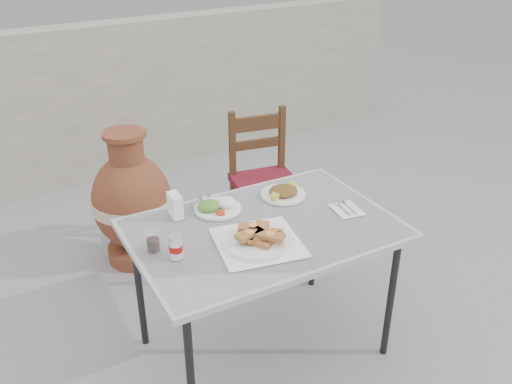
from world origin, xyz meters
TOP-DOWN VIEW (x-y plane):
  - ground at (0.00, 0.00)m, footprint 80.00×80.00m
  - cafe_table at (0.06, 0.07)m, footprint 1.21×0.87m
  - pide_plate at (-0.03, -0.03)m, footprint 0.42×0.42m
  - salad_rice_plate at (-0.04, 0.31)m, footprint 0.22×0.22m
  - salad_chopped_plate at (0.30, 0.26)m, footprint 0.22×0.22m
  - soda_can at (-0.36, 0.06)m, footprint 0.06×0.06m
  - cola_glass at (-0.42, 0.16)m, footprint 0.06×0.06m
  - napkin_holder at (-0.22, 0.36)m, footprint 0.06×0.10m
  - condiment_caddy at (-0.07, 0.38)m, footprint 0.11×0.10m
  - cutlery_napkin at (0.47, -0.00)m, footprint 0.15×0.18m
  - chair at (0.62, 0.89)m, footprint 0.46×0.46m
  - terracotta_urn at (-0.15, 1.17)m, footprint 0.48×0.48m
  - back_wall at (0.00, 2.50)m, footprint 6.00×0.25m

SIDE VIEW (x-z plane):
  - ground at x=0.00m, z-range 0.00..0.00m
  - terracotta_urn at x=-0.15m, z-range -0.03..0.81m
  - chair at x=0.62m, z-range 0.02..0.88m
  - back_wall at x=0.00m, z-range 0.00..1.20m
  - cafe_table at x=0.06m, z-range 0.30..1.00m
  - cutlery_napkin at x=0.47m, z-range 0.70..0.71m
  - salad_chopped_plate at x=0.30m, z-range 0.70..0.74m
  - salad_rice_plate at x=-0.04m, z-range 0.69..0.75m
  - condiment_caddy at x=-0.07m, z-range 0.69..0.76m
  - pide_plate at x=-0.03m, z-range 0.70..0.77m
  - cola_glass at x=-0.42m, z-range 0.70..0.78m
  - soda_can at x=-0.36m, z-range 0.70..0.80m
  - napkin_holder at x=-0.22m, z-range 0.70..0.81m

